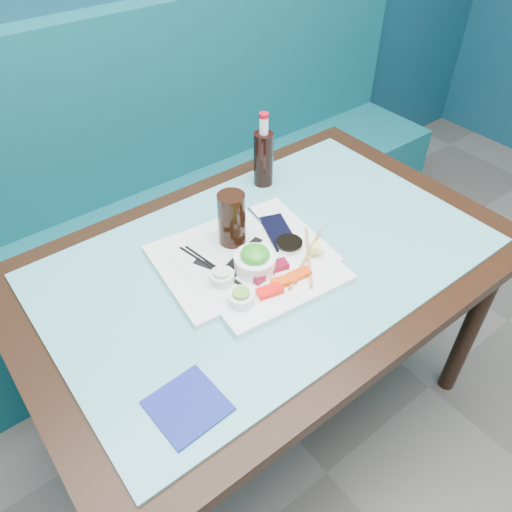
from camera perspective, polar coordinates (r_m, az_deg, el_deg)
booth_bench at (r=2.21m, az=-12.59°, el=4.10°), size 3.00×0.56×1.17m
dining_table at (r=1.46m, az=1.36°, el=-2.70°), size 1.40×0.90×0.75m
glass_top at (r=1.40m, az=1.42°, el=-0.17°), size 1.22×0.76×0.01m
sashimi_plate at (r=1.33m, az=1.75°, el=-2.24°), size 0.39×0.30×0.02m
salmon_left at (r=1.27m, az=1.59°, el=-4.02°), size 0.07×0.05×0.02m
salmon_mid at (r=1.29m, az=3.17°, el=-2.92°), size 0.07×0.05×0.02m
salmon_right at (r=1.31m, az=4.98°, el=-2.09°), size 0.07×0.04×0.02m
tuna_left at (r=1.31m, az=0.61°, el=-2.07°), size 0.07×0.05×0.02m
tuna_right at (r=1.33m, az=2.47°, el=-1.10°), size 0.06×0.05×0.02m
seaweed_garnish at (r=1.32m, az=1.33°, el=-1.43°), size 0.05×0.04×0.02m
ramekin_wasabi at (r=1.24m, az=-1.69°, el=-4.83°), size 0.07×0.07×0.03m
wasabi_fill at (r=1.23m, az=-1.71°, el=-4.24°), size 0.05×0.05×0.01m
ramekin_ginger at (r=1.30m, az=-3.89°, el=-2.45°), size 0.08×0.08×0.03m
ginger_fill at (r=1.28m, az=-3.93°, el=-1.87°), size 0.04×0.04×0.01m
soy_dish at (r=1.40m, az=3.81°, el=1.22°), size 0.08×0.08×0.01m
soy_fill at (r=1.39m, az=3.83°, el=1.54°), size 0.09×0.09×0.01m
lemon_wedge at (r=1.37m, az=7.29°, el=0.64°), size 0.05×0.05×0.04m
chopstick_sleeve at (r=1.38m, az=-1.48°, el=0.25°), size 0.16×0.07×0.00m
wooden_chopstick_a at (r=1.37m, az=5.74°, el=-0.19°), size 0.23×0.13×0.01m
wooden_chopstick_b at (r=1.37m, az=6.05°, el=-0.03°), size 0.16×0.19×0.01m
serving_tray at (r=1.39m, az=-1.68°, el=0.13°), size 0.49×0.39×0.02m
paper_placemat at (r=1.39m, az=-1.68°, el=0.42°), size 0.36×0.26×0.00m
seaweed_bowl at (r=1.32m, az=-0.11°, el=-0.76°), size 0.14×0.14×0.05m
seaweed_salad at (r=1.30m, az=-0.12°, el=0.22°), size 0.10×0.10×0.04m
cola_glass at (r=1.38m, az=-2.78°, el=4.24°), size 0.10×0.10×0.16m
navy_pouch at (r=1.45m, az=2.61°, el=2.75°), size 0.12×0.17×0.01m
fork at (r=1.51m, az=-0.12°, el=4.62°), size 0.02×0.08×0.01m
black_chopstick_a at (r=1.34m, az=-4.84°, el=-1.45°), size 0.06×0.26×0.01m
black_chopstick_b at (r=1.34m, az=-4.55°, el=-1.31°), size 0.04×0.25×0.01m
tray_sleeve at (r=1.34m, az=-4.69°, el=-1.43°), size 0.07×0.13×0.00m
cola_bottle_body at (r=1.64m, az=0.86°, el=11.02°), size 0.08×0.08×0.18m
cola_bottle_neck at (r=1.59m, az=0.90°, el=14.69°), size 0.03×0.03×0.05m
cola_bottle_cap at (r=1.57m, az=0.92°, el=15.79°), size 0.03×0.03×0.01m
blue_napkin at (r=1.10m, az=-7.83°, el=-16.59°), size 0.15×0.15×0.01m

